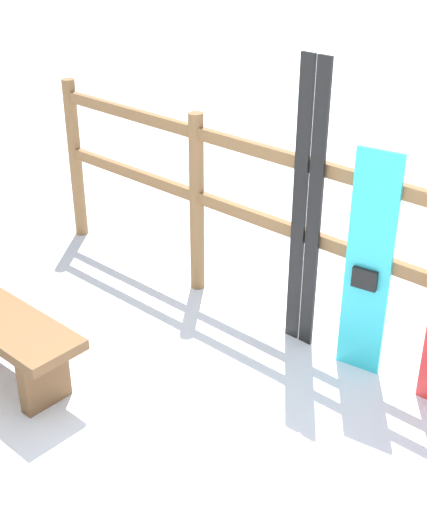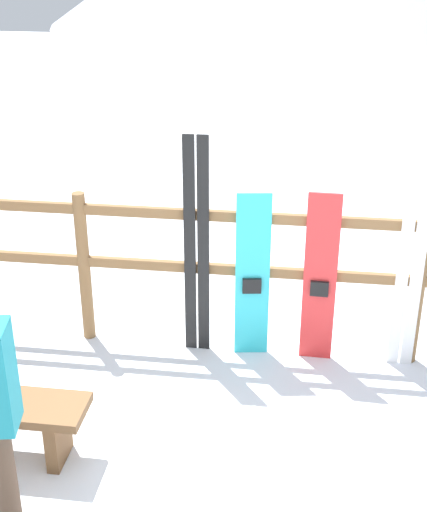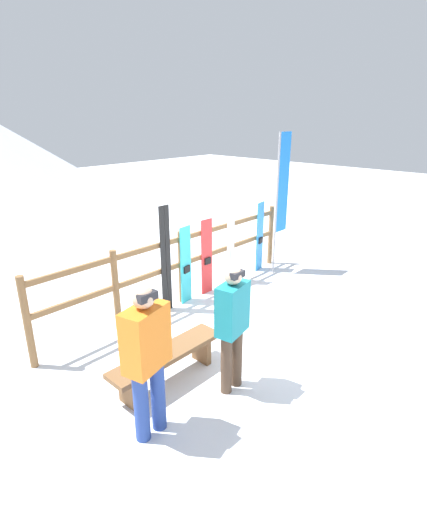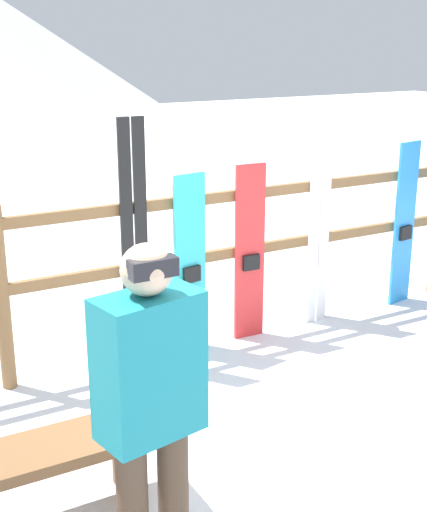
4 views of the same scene
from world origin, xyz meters
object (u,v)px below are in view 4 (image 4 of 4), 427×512
object	(u,v)px
bench	(14,473)
ski_pair_white	(319,231)
snowboard_red	(250,254)
snowboard_blue	(404,225)
ski_pair_black	(135,245)
snowboard_cyan	(190,265)
person_teal	(150,401)

from	to	relation	value
bench	ski_pair_white	bearing A→B (deg)	26.95
snowboard_red	ski_pair_white	size ratio (longest dim) A/B	0.89
snowboard_red	snowboard_blue	xyz separation A→B (m)	(1.58, 0.00, 0.03)
ski_pair_black	snowboard_cyan	distance (m)	0.48
ski_pair_white	snowboard_red	bearing A→B (deg)	-179.69
bench	ski_pair_black	bearing A→B (deg)	49.31
snowboard_red	ski_pair_white	xyz separation A→B (m)	(0.66, 0.00, 0.09)
person_teal	snowboard_red	world-z (taller)	person_teal
snowboard_red	ski_pair_white	bearing A→B (deg)	0.31
ski_pair_black	ski_pair_white	xyz separation A→B (m)	(1.61, 0.00, -0.11)
person_teal	ski_pair_black	xyz separation A→B (m)	(0.81, 2.10, -0.01)
bench	person_teal	world-z (taller)	person_teal
ski_pair_white	snowboard_blue	world-z (taller)	ski_pair_white
person_teal	ski_pair_black	distance (m)	2.25
snowboard_cyan	ski_pair_white	bearing A→B (deg)	0.17
snowboard_red	snowboard_blue	size ratio (longest dim) A/B	0.96
bench	snowboard_blue	size ratio (longest dim) A/B	1.07
person_teal	snowboard_cyan	distance (m)	2.45
person_teal	snowboard_red	distance (m)	2.75
person_teal	bench	bearing A→B (deg)	123.64
snowboard_cyan	ski_pair_white	distance (m)	1.18
person_teal	ski_pair_black	bearing A→B (deg)	68.79
bench	snowboard_cyan	world-z (taller)	snowboard_cyan
bench	snowboard_cyan	xyz separation A→B (m)	(1.68, 1.45, 0.36)
person_teal	snowboard_red	bearing A→B (deg)	49.92
ski_pair_black	snowboard_blue	distance (m)	2.54
snowboard_cyan	ski_pair_black	bearing A→B (deg)	179.53
person_teal	snowboard_cyan	bearing A→B (deg)	59.22
snowboard_cyan	snowboard_red	world-z (taller)	snowboard_red
person_teal	snowboard_blue	xyz separation A→B (m)	(3.35, 2.10, -0.19)
snowboard_cyan	snowboard_blue	size ratio (longest dim) A/B	0.94
ski_pair_black	snowboard_red	xyz separation A→B (m)	(0.95, -0.00, -0.20)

